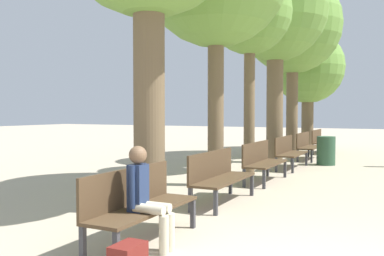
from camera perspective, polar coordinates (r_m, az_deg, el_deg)
bench_row_0 at (r=5.45m, az=-7.26°, el=-9.58°), size 0.53×1.87×0.92m
bench_row_1 at (r=7.71m, az=3.54°, el=-6.10°), size 0.53×1.87×0.92m
bench_row_2 at (r=10.12m, az=9.26°, el=-4.14°), size 0.53×1.87×0.92m
bench_row_3 at (r=12.61m, az=12.74°, el=-2.93°), size 0.53×1.87×0.92m
bench_row_4 at (r=15.13m, az=15.07°, el=-2.11°), size 0.53×1.87×0.92m
bench_row_5 at (r=17.67m, az=16.72°, el=-1.52°), size 0.53×1.87×0.92m
tree_row_2 at (r=11.83m, az=7.71°, el=14.74°), size 2.23×2.23×5.39m
tree_row_3 at (r=14.29m, az=11.06°, el=14.92°), size 3.29×3.29×6.53m
tree_row_4 at (r=16.52m, az=13.28°, el=13.08°), size 3.55×3.55×6.59m
tree_row_5 at (r=19.08m, az=15.20°, el=7.70°), size 3.07×3.07×5.08m
person_seated at (r=5.13m, az=-6.16°, el=-8.79°), size 0.56×0.32×1.23m
trash_bin at (r=13.76m, az=17.43°, el=-2.90°), size 0.56×0.56×0.88m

